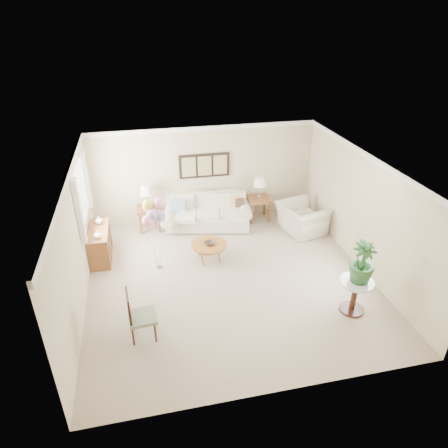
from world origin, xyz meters
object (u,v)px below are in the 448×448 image
accent_chair (138,314)px  balloon_cluster (154,213)px  armchair (301,218)px  sofa (208,214)px  coffee_table (209,245)px

accent_chair → balloon_cluster: bearing=77.1°
armchair → balloon_cluster: 4.03m
balloon_cluster → sofa: bearing=49.7°
armchair → accent_chair: 5.23m
accent_chair → coffee_table: bearing=52.8°
balloon_cluster → accent_chair: bearing=-102.9°
coffee_table → accent_chair: bearing=-127.2°
sofa → balloon_cluster: balloon_cluster is taller
sofa → accent_chair: (-1.93, -3.82, 0.16)m
accent_chair → balloon_cluster: size_ratio=0.57×
sofa → accent_chair: 4.28m
sofa → accent_chair: accent_chair is taller
coffee_table → balloon_cluster: 1.56m
sofa → balloon_cluster: size_ratio=1.50×
armchair → balloon_cluster: bearing=90.5°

